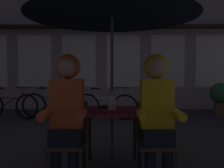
% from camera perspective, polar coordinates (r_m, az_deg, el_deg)
% --- Properties ---
extents(ground_plane, '(60.00, 60.00, 0.00)m').
position_cam_1_polar(ground_plane, '(3.25, 0.01, -18.99)').
color(ground_plane, '#2D2B28').
extents(cafe_table, '(0.72, 0.72, 0.74)m').
position_cam_1_polar(cafe_table, '(3.07, 0.01, -7.84)').
color(cafe_table, maroon).
rests_on(cafe_table, ground_plane).
extents(patio_umbrella, '(2.10, 2.10, 2.31)m').
position_cam_1_polar(patio_umbrella, '(3.15, 0.01, 18.52)').
color(patio_umbrella, '#4C4C51').
rests_on(patio_umbrella, ground_plane).
extents(lantern, '(0.11, 0.11, 0.23)m').
position_cam_1_polar(lantern, '(3.03, 0.09, -3.72)').
color(lantern, white).
rests_on(lantern, cafe_table).
extents(chair_left, '(0.40, 0.40, 0.87)m').
position_cam_1_polar(chair_left, '(2.79, -10.18, -12.07)').
color(chair_left, '#513823').
rests_on(chair_left, ground_plane).
extents(chair_right, '(0.40, 0.40, 0.87)m').
position_cam_1_polar(chair_right, '(2.78, 10.12, -12.10)').
color(chair_right, '#513823').
rests_on(chair_right, ground_plane).
extents(person_left_hooded, '(0.45, 0.56, 1.40)m').
position_cam_1_polar(person_left_hooded, '(2.67, -10.46, -4.92)').
color(person_left_hooded, black).
rests_on(person_left_hooded, ground_plane).
extents(person_right_hooded, '(0.45, 0.56, 1.40)m').
position_cam_1_polar(person_right_hooded, '(2.66, 10.38, -4.94)').
color(person_right_hooded, black).
rests_on(person_right_hooded, ground_plane).
extents(shopfront_building, '(10.00, 0.93, 6.20)m').
position_cam_1_polar(shopfront_building, '(8.64, -2.46, 15.14)').
color(shopfront_building, '#9E9389').
rests_on(shopfront_building, ground_plane).
extents(bicycle_nearest, '(1.65, 0.42, 0.84)m').
position_cam_1_polar(bicycle_nearest, '(7.05, -22.74, -4.61)').
color(bicycle_nearest, black).
rests_on(bicycle_nearest, ground_plane).
extents(bicycle_second, '(1.68, 0.08, 0.84)m').
position_cam_1_polar(bicycle_second, '(6.84, -13.63, -4.69)').
color(bicycle_second, black).
rests_on(bicycle_second, ground_plane).
extents(bicycle_third, '(1.65, 0.41, 0.84)m').
position_cam_1_polar(bicycle_third, '(6.43, -1.44, -5.08)').
color(bicycle_third, black).
rests_on(bicycle_third, ground_plane).
extents(book, '(0.23, 0.20, 0.02)m').
position_cam_1_polar(book, '(3.24, -1.08, -5.27)').
color(book, black).
rests_on(book, cafe_table).
extents(potted_plant, '(0.60, 0.60, 0.92)m').
position_cam_1_polar(potted_plant, '(7.78, 23.89, -2.52)').
color(potted_plant, brown).
rests_on(potted_plant, ground_plane).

